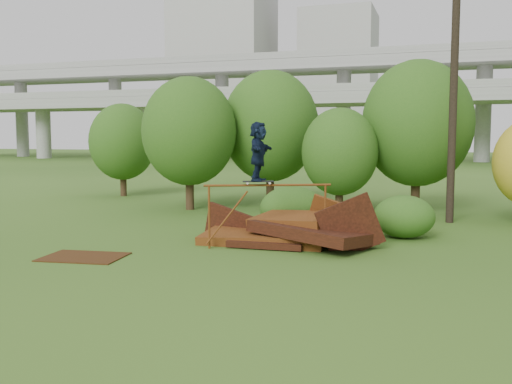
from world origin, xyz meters
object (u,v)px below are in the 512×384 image
(scrap_pile, at_px, (288,231))
(skater, at_px, (258,151))
(flat_plate, at_px, (84,257))
(utility_pole, at_px, (454,70))

(scrap_pile, distance_m, skater, 2.61)
(flat_plate, distance_m, utility_pole, 14.32)
(skater, height_order, utility_pole, utility_pole)
(skater, relative_size, flat_plate, 0.80)
(skater, height_order, flat_plate, skater)
(scrap_pile, xyz_separation_m, skater, (-0.63, -0.88, 2.38))
(scrap_pile, bearing_deg, flat_plate, -141.84)
(skater, bearing_deg, scrap_pile, -40.28)
(scrap_pile, xyz_separation_m, flat_plate, (-4.56, -3.58, -0.35))
(utility_pole, bearing_deg, scrap_pile, -127.88)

